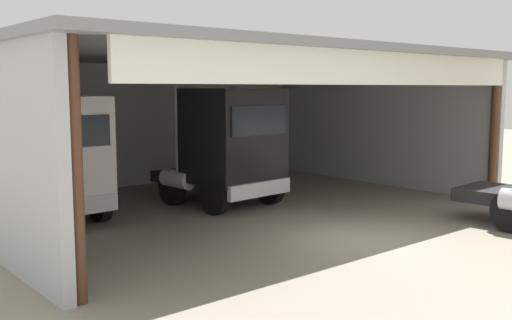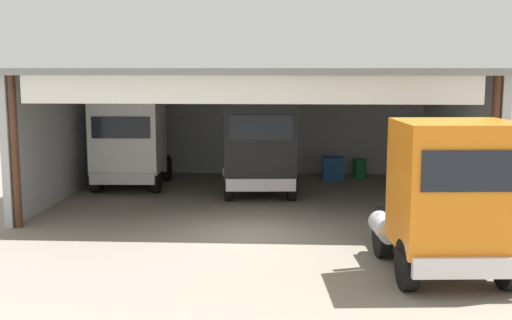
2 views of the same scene
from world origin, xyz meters
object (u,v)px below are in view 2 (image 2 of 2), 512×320
Objects in this scene: truck_white_right_bay at (130,143)px; truck_orange_center_right_bay at (448,198)px; tool_cart at (333,168)px; truck_black_left_bay at (260,145)px; oil_drum at (360,168)px.

truck_white_right_bay is 1.04× the size of truck_orange_center_right_bay.
truck_white_right_bay is 8.67m from tool_cart.
truck_black_left_bay is 5.30× the size of oil_drum.
truck_orange_center_right_bay is 13.48m from oil_drum.
oil_drum is (4.20, 4.41, -1.52)m from truck_black_left_bay.
truck_black_left_bay is at bearing 163.21° from truck_white_right_bay.
truck_black_left_bay is 5.06m from tool_cart.
oil_drum is (9.42, 3.04, -1.40)m from truck_white_right_bay.
truck_white_right_bay is 5.40m from truck_black_left_bay.
oil_drum is (-0.50, 13.39, -1.45)m from truck_orange_center_right_bay.
truck_orange_center_right_bay is (9.92, -10.36, 0.05)m from truck_white_right_bay.
truck_orange_center_right_bay is at bearing 131.69° from truck_white_right_bay.
truck_orange_center_right_bay is at bearing 113.62° from truck_black_left_bay.
truck_orange_center_right_bay is at bearing -87.87° from oil_drum.
tool_cart is at bearing -154.15° from oil_drum.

